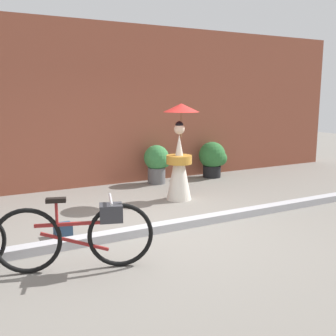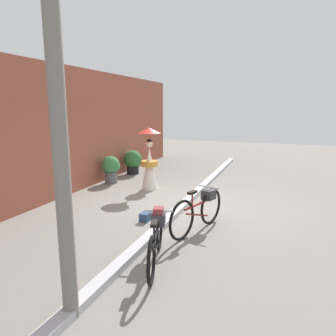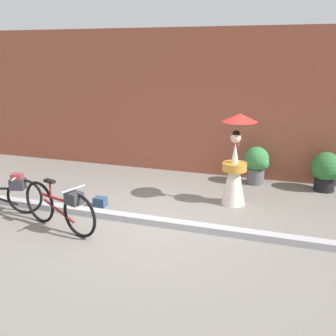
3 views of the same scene
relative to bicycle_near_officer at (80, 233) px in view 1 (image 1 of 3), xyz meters
The scene contains 8 objects.
ground_plane 1.66m from the bicycle_near_officer, 27.35° to the left, with size 30.00×30.00×0.00m, color gray.
building_wall 4.71m from the bicycle_near_officer, 71.70° to the left, with size 14.00×0.40×3.54m, color brown.
sidewalk_curb 1.64m from the bicycle_near_officer, 27.35° to the left, with size 14.00×0.20×0.12m, color #B2B2B7.
bicycle_near_officer is the anchor object (origin of this frame).
person_with_parasol 3.43m from the bicycle_near_officer, 40.69° to the left, with size 0.69×0.69×1.84m.
potted_plant_by_door 4.66m from the bicycle_near_officer, 52.38° to the left, with size 0.59×0.57×0.88m.
potted_plant_small 5.71m from the bicycle_near_officer, 40.11° to the left, with size 0.67×0.65×0.87m.
backpack_on_pavement 1.26m from the bicycle_near_officer, 85.98° to the left, with size 0.24×0.19×0.18m.
Camera 1 is at (-2.59, -5.06, 2.00)m, focal length 42.77 mm.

